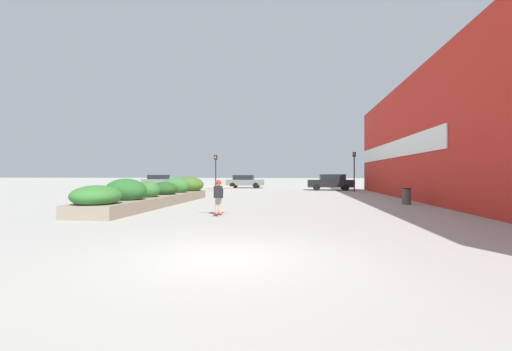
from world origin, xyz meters
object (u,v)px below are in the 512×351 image
Objects in this scene: car_leftmost at (160,181)px; car_center_left at (445,183)px; car_center_right at (331,182)px; traffic_light_left at (216,167)px; skateboarder at (218,193)px; car_rightmost at (245,181)px; trash_bin at (406,196)px; skateboard at (218,214)px; traffic_light_right at (354,165)px.

car_leftmost reaches higher than car_center_left.
traffic_light_left is at bearing 108.03° from car_center_right.
traffic_light_left is at bearing -73.90° from car_center_left.
car_rightmost is at bearing 100.95° from skateboarder.
car_leftmost is 20.05m from car_center_right.
car_leftmost reaches higher than trash_bin.
car_leftmost is at bearing 121.49° from skateboard.
trash_bin is 21.99m from car_center_left.
car_rightmost is (10.10, 1.30, -0.02)m from car_leftmost.
skateboarder is at bearing -36.20° from car_center_left.
car_center_right is 10.70m from car_rightmost.
car_leftmost is 22.56m from traffic_light_right.
car_leftmost is at bearing 80.69° from car_center_right.
trash_bin is 0.19× the size of car_center_right.
car_center_right is at bearing 125.29° from traffic_light_right.
car_center_right is 1.32× the size of traffic_light_left.
trash_bin is 0.19× the size of car_center_left.
traffic_light_left reaches higher than trash_bin.
traffic_light_left reaches higher than car_rightmost.
skateboarder is 0.33× the size of car_leftmost.
car_rightmost is at bearing 119.96° from trash_bin.
trash_bin is at bearing 38.21° from skateboarder.
skateboard is 0.59× the size of skateboarder.
traffic_light_right is at bearing 58.02° from car_rightmost.
traffic_light_right is at bearing -60.72° from car_center_left.
car_leftmost reaches higher than skateboarder.
traffic_light_right is (21.69, -5.94, 1.70)m from car_leftmost.
skateboard is at bearing 4.24° from skateboarder.
trash_bin is (8.95, 6.03, -0.45)m from skateboarder.
traffic_light_left is (-13.69, 12.86, 1.94)m from trash_bin.
car_center_right is at bearing 98.46° from trash_bin.
car_rightmost is 8.49m from traffic_light_left.
car_center_right is (6.49, 22.56, 0.78)m from skateboard.
car_center_left is at bearing -75.70° from car_center_right.
trash_bin is 24.32m from car_rightmost.
car_center_right is (-12.31, -3.14, 0.11)m from car_center_left.
car_center_left is (18.80, 25.69, -0.15)m from skateboarder.
car_leftmost is (-13.29, 25.80, -0.06)m from skateboarder.
traffic_light_left reaches higher than skateboarder.
traffic_light_right reaches higher than car_leftmost.
trash_bin is at bearing 48.38° from car_leftmost.
car_rightmost is at bearing 97.32° from car_leftmost.
skateboard is at bearing -146.02° from trash_bin.
traffic_light_left is at bearing 136.79° from trash_bin.
car_center_right is (-2.46, 16.52, 0.41)m from trash_bin.
car_center_left is at bearing 58.03° from skateboarder.
skateboarder is at bearing -75.91° from traffic_light_left.
skateboarder and car_center_left have the same top height.
traffic_light_right reaches higher than skateboarder.
car_leftmost is (-22.25, 19.77, 0.39)m from trash_bin.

